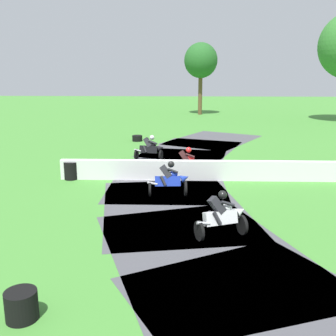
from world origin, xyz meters
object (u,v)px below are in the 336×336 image
(motorcycle_trailing_blue, at_px, (170,179))
(tire_stack_mid_b, at_px, (21,305))
(motorcycle_chase_red, at_px, (187,163))
(motorcycle_lead_black, at_px, (150,148))
(tire_stack_mid_a, at_px, (71,171))
(motorcycle_fourth_white, at_px, (222,215))
(tire_stack_near, at_px, (137,138))

(motorcycle_trailing_blue, relative_size, tire_stack_mid_b, 2.60)
(motorcycle_chase_red, relative_size, tire_stack_mid_b, 2.60)
(motorcycle_lead_black, xyz_separation_m, motorcycle_trailing_blue, (1.31, -6.41, -0.01))
(tire_stack_mid_a, xyz_separation_m, tire_stack_mid_b, (1.94, -10.53, -0.10))
(motorcycle_trailing_blue, relative_size, motorcycle_fourth_white, 1.01)
(motorcycle_chase_red, xyz_separation_m, tire_stack_mid_a, (-5.25, -0.68, -0.25))
(motorcycle_trailing_blue, distance_m, motorcycle_fourth_white, 4.31)
(motorcycle_lead_black, distance_m, tire_stack_mid_a, 5.30)
(motorcycle_fourth_white, bearing_deg, motorcycle_trailing_blue, 113.41)
(motorcycle_fourth_white, bearing_deg, motorcycle_chase_red, 98.36)
(motorcycle_lead_black, xyz_separation_m, tire_stack_mid_a, (-3.24, -4.19, -0.25))
(motorcycle_trailing_blue, relative_size, tire_stack_mid_a, 2.10)
(motorcycle_trailing_blue, distance_m, tire_stack_near, 12.73)
(motorcycle_lead_black, relative_size, motorcycle_trailing_blue, 1.02)
(motorcycle_lead_black, height_order, motorcycle_fourth_white, motorcycle_lead_black)
(motorcycle_fourth_white, distance_m, tire_stack_mid_b, 6.14)
(tire_stack_mid_a, bearing_deg, motorcycle_lead_black, 52.27)
(tire_stack_mid_b, bearing_deg, tire_stack_mid_a, 100.42)
(motorcycle_lead_black, bearing_deg, motorcycle_trailing_blue, -78.49)
(motorcycle_lead_black, height_order, tire_stack_mid_b, motorcycle_lead_black)
(tire_stack_near, height_order, tire_stack_mid_a, tire_stack_mid_a)
(motorcycle_trailing_blue, height_order, tire_stack_mid_b, motorcycle_trailing_blue)
(motorcycle_fourth_white, height_order, tire_stack_mid_a, motorcycle_fourth_white)
(tire_stack_near, bearing_deg, tire_stack_mid_a, -100.11)
(motorcycle_trailing_blue, distance_m, tire_stack_mid_b, 8.71)
(motorcycle_trailing_blue, height_order, tire_stack_mid_a, motorcycle_trailing_blue)
(motorcycle_chase_red, xyz_separation_m, motorcycle_fourth_white, (1.01, -6.86, -0.01))
(motorcycle_chase_red, xyz_separation_m, tire_stack_mid_b, (-3.32, -11.21, -0.35))
(motorcycle_fourth_white, xyz_separation_m, tire_stack_near, (-4.44, 16.38, -0.45))
(motorcycle_lead_black, distance_m, motorcycle_chase_red, 4.04)
(motorcycle_lead_black, relative_size, tire_stack_mid_b, 2.66)
(motorcycle_lead_black, bearing_deg, tire_stack_mid_b, -95.07)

